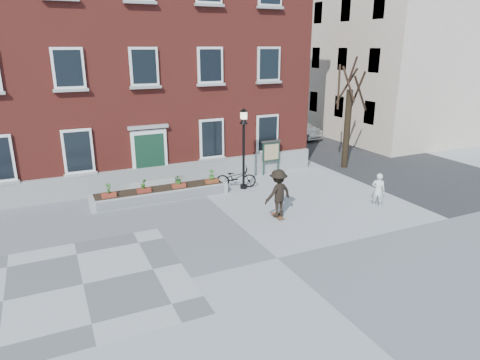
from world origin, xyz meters
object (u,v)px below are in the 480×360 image
parked_car (297,129)px  skateboarder (278,193)px  notice_board (271,152)px  lamp_post (244,138)px  bystander (378,190)px  bicycle (236,177)px

parked_car → skateboarder: 15.96m
notice_board → skateboarder: (-2.72, -5.52, -0.21)m
parked_car → lamp_post: size_ratio=1.06×
parked_car → bystander: (-4.67, -13.85, 0.08)m
bystander → skateboarder: skateboarder is taller
skateboarder → notice_board: bearing=63.7°
bystander → skateboarder: bearing=38.7°
bystander → notice_board: bearing=-25.5°
bystander → bicycle: bearing=0.4°
bicycle → bystander: size_ratio=1.30×
lamp_post → skateboarder: lamp_post is taller
bicycle → bystander: (4.46, -5.01, 0.24)m
lamp_post → skateboarder: bearing=-94.9°
lamp_post → notice_board: (2.39, 1.58, -1.28)m
lamp_post → notice_board: bearing=33.5°
bystander → lamp_post: 6.55m
bicycle → notice_board: 3.07m
parked_car → bystander: bearing=-116.0°
parked_car → skateboarder: (-9.17, -13.06, 0.36)m
bicycle → bystander: bystander is taller
bicycle → lamp_post: 2.06m
bicycle → lamp_post: size_ratio=0.51×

